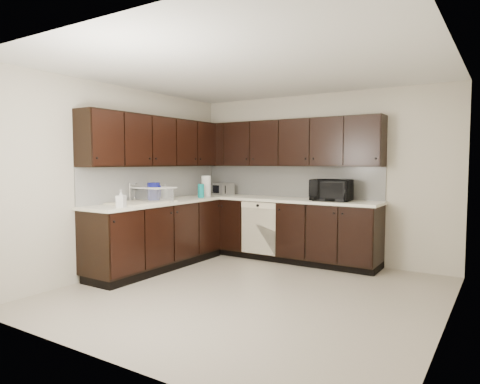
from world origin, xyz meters
name	(u,v)px	position (x,y,z in m)	size (l,w,h in m)	color
floor	(250,293)	(0.00, 0.00, 0.00)	(4.00, 4.00, 0.00)	#ACA18E
ceiling	(250,69)	(0.00, 0.00, 2.50)	(4.00, 4.00, 0.00)	white
wall_back	(318,178)	(0.00, 2.00, 1.25)	(4.00, 0.02, 2.50)	beige
wall_left	(124,179)	(-2.00, 0.00, 1.25)	(0.02, 4.00, 2.50)	beige
wall_right	(449,189)	(2.00, 0.00, 1.25)	(0.02, 4.00, 2.50)	beige
wall_front	(107,194)	(0.00, -2.00, 1.25)	(4.00, 0.02, 2.50)	beige
lower_cabinets	(230,235)	(-1.01, 1.11, 0.41)	(3.00, 2.80, 0.90)	black
countertop	(230,201)	(-1.01, 1.11, 0.92)	(3.03, 2.83, 0.04)	white
backsplash	(226,182)	(-1.22, 1.32, 1.18)	(3.00, 2.80, 0.48)	silver
upper_cabinets	(228,143)	(-1.10, 1.20, 1.77)	(3.00, 2.80, 0.70)	black
dishwasher	(258,225)	(-0.70, 1.41, 0.55)	(0.58, 0.04, 0.78)	beige
sink	(141,207)	(-1.68, -0.01, 0.88)	(0.54, 0.82, 0.42)	beige
microwave	(331,190)	(0.33, 1.65, 1.09)	(0.54, 0.37, 0.30)	black
soap_bottle_a	(121,198)	(-1.48, -0.54, 1.05)	(0.10, 0.10, 0.22)	gray
soap_bottle_b	(165,191)	(-1.87, 0.66, 1.05)	(0.08, 0.09, 0.22)	gray
toaster_oven	(223,189)	(-1.55, 1.73, 1.04)	(0.31, 0.23, 0.20)	#B3B4B6
storage_bin	(154,195)	(-1.68, 0.23, 1.04)	(0.49, 0.36, 0.19)	silver
blue_pitcher	(154,192)	(-1.70, 0.25, 1.07)	(0.17, 0.17, 0.26)	#0F138C
teal_tumbler	(201,191)	(-1.54, 1.11, 1.04)	(0.09, 0.09, 0.21)	#0C8A89
paper_towel_roll	(206,186)	(-1.62, 1.35, 1.10)	(0.15, 0.15, 0.33)	white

